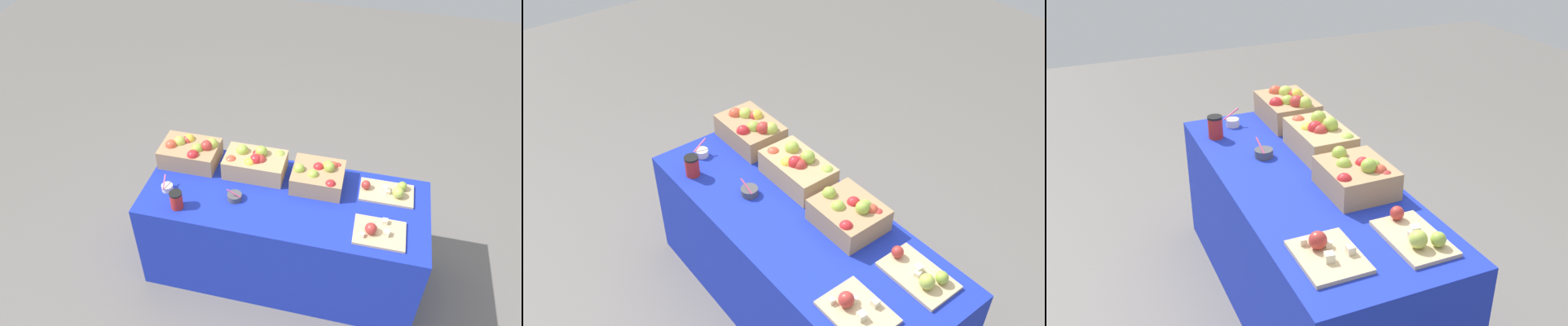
{
  "view_description": "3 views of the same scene",
  "coord_description": "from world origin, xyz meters",
  "views": [
    {
      "loc": [
        0.42,
        -2.35,
        3.07
      ],
      "look_at": [
        -0.16,
        0.0,
        1.0
      ],
      "focal_mm": 34.3,
      "sensor_mm": 36.0,
      "label": 1
    },
    {
      "loc": [
        1.66,
        -1.39,
        2.81
      ],
      "look_at": [
        -0.16,
        0.02,
        0.99
      ],
      "focal_mm": 38.7,
      "sensor_mm": 36.0,
      "label": 2
    },
    {
      "loc": [
        2.34,
        -1.02,
        2.09
      ],
      "look_at": [
        0.07,
        -0.02,
        0.86
      ],
      "focal_mm": 41.09,
      "sensor_mm": 36.0,
      "label": 3
    }
  ],
  "objects": [
    {
      "name": "sample_bowl_mid",
      "position": [
        -0.32,
        -0.1,
        0.76
      ],
      "size": [
        0.1,
        0.1,
        0.1
      ],
      "color": "#4C4C51",
      "rests_on": "table"
    },
    {
      "name": "cutting_board_front",
      "position": [
        0.62,
        -0.19,
        0.76
      ],
      "size": [
        0.32,
        0.25,
        0.09
      ],
      "color": "#D1B284",
      "rests_on": "table"
    },
    {
      "name": "apple_crate_middle",
      "position": [
        -0.25,
        0.19,
        0.83
      ],
      "size": [
        0.42,
        0.25,
        0.21
      ],
      "color": "tan",
      "rests_on": "table"
    },
    {
      "name": "coffee_cup",
      "position": [
        -0.66,
        -0.26,
        0.8
      ],
      "size": [
        0.08,
        0.08,
        0.13
      ],
      "color": "red",
      "rests_on": "table"
    },
    {
      "name": "ground_plane",
      "position": [
        0.0,
        0.0,
        0.0
      ],
      "size": [
        10.0,
        10.0,
        0.0
      ],
      "primitive_type": "plane",
      "color": "slate"
    },
    {
      "name": "apple_crate_right",
      "position": [
        0.2,
        0.17,
        0.82
      ],
      "size": [
        0.34,
        0.3,
        0.19
      ],
      "color": "tan",
      "rests_on": "table"
    },
    {
      "name": "apple_crate_left",
      "position": [
        -0.73,
        0.2,
        0.83
      ],
      "size": [
        0.4,
        0.28,
        0.2
      ],
      "color": "tan",
      "rests_on": "table"
    },
    {
      "name": "sample_bowl_near",
      "position": [
        -0.78,
        -0.13,
        0.76
      ],
      "size": [
        0.08,
        0.1,
        0.1
      ],
      "color": "silver",
      "rests_on": "table"
    },
    {
      "name": "table",
      "position": [
        0.0,
        0.0,
        0.37
      ],
      "size": [
        1.9,
        0.76,
        0.74
      ],
      "primitive_type": "cube",
      "color": "#192DB7",
      "rests_on": "ground_plane"
    },
    {
      "name": "cutting_board_back",
      "position": [
        0.67,
        0.19,
        0.77
      ],
      "size": [
        0.35,
        0.22,
        0.09
      ],
      "color": "#D1B284",
      "rests_on": "table"
    }
  ]
}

